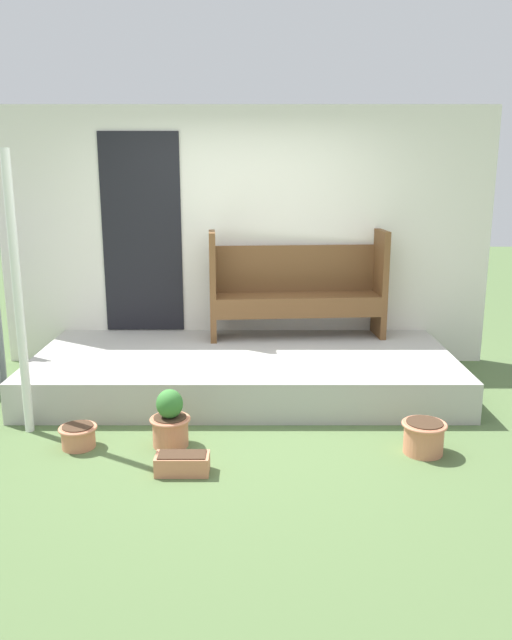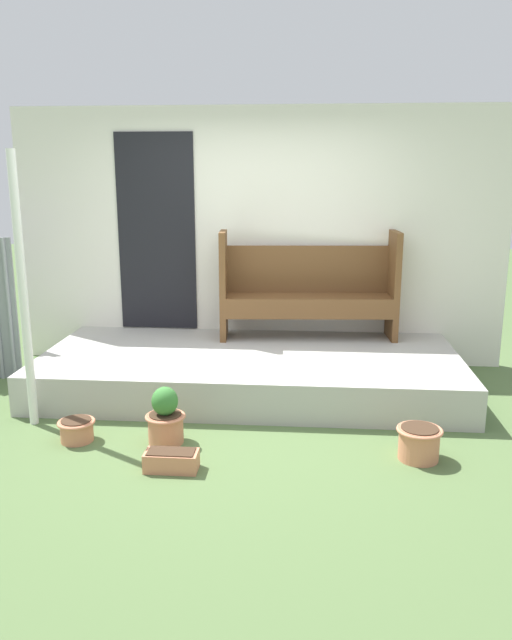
{
  "view_description": "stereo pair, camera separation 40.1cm",
  "coord_description": "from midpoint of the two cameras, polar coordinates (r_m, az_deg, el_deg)",
  "views": [
    {
      "loc": [
        0.18,
        -4.62,
        1.97
      ],
      "look_at": [
        0.17,
        0.3,
        0.79
      ],
      "focal_mm": 35.0,
      "sensor_mm": 36.0,
      "label": 1
    },
    {
      "loc": [
        0.58,
        -4.61,
        1.97
      ],
      "look_at": [
        0.17,
        0.3,
        0.79
      ],
      "focal_mm": 35.0,
      "sensor_mm": 36.0,
      "label": 2
    }
  ],
  "objects": [
    {
      "name": "support_post",
      "position": [
        5.01,
        -22.98,
        1.97
      ],
      "size": [
        0.07,
        0.07,
        2.13
      ],
      "color": "white",
      "rests_on": "ground_plane"
    },
    {
      "name": "flower_pot_right",
      "position": [
        4.62,
        12.8,
        -10.35
      ],
      "size": [
        0.32,
        0.32,
        0.24
      ],
      "color": "tan",
      "rests_on": "ground_plane"
    },
    {
      "name": "ground_plane",
      "position": [
        5.03,
        -4.28,
        -9.62
      ],
      "size": [
        24.0,
        24.0,
        0.0
      ],
      "primitive_type": "plane",
      "color": "#516B3D"
    },
    {
      "name": "flower_pot_middle",
      "position": [
        4.68,
        -10.2,
        -9.14
      ],
      "size": [
        0.3,
        0.3,
        0.43
      ],
      "color": "tan",
      "rests_on": "ground_plane"
    },
    {
      "name": "planter_box_rect",
      "position": [
        4.32,
        -9.35,
        -12.86
      ],
      "size": [
        0.36,
        0.17,
        0.14
      ],
      "color": "tan",
      "rests_on": "ground_plane"
    },
    {
      "name": "flower_pot_left",
      "position": [
        4.85,
        -18.15,
        -9.99
      ],
      "size": [
        0.28,
        0.28,
        0.17
      ],
      "color": "tan",
      "rests_on": "ground_plane"
    },
    {
      "name": "bench",
      "position": [
        6.21,
        2.04,
        3.23
      ],
      "size": [
        1.76,
        0.53,
        1.06
      ],
      "rotation": [
        0.0,
        0.0,
        0.08
      ],
      "color": "brown",
      "rests_on": "porch_slab"
    },
    {
      "name": "porch_slab",
      "position": [
        5.78,
        -2.98,
        -4.71
      ],
      "size": [
        3.8,
        1.73,
        0.34
      ],
      "color": "#B2AFA8",
      "rests_on": "ground_plane"
    },
    {
      "name": "house_wall",
      "position": [
        6.42,
        -3.05,
        7.47
      ],
      "size": [
        5.0,
        0.08,
        2.6
      ],
      "color": "white",
      "rests_on": "ground_plane"
    }
  ]
}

